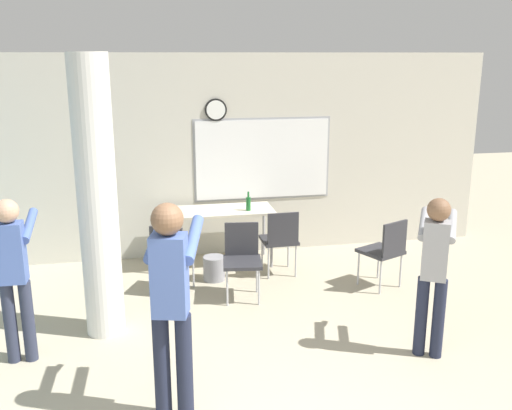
{
  "coord_description": "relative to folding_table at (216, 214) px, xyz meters",
  "views": [
    {
      "loc": [
        -0.9,
        -2.74,
        2.77
      ],
      "look_at": [
        0.21,
        2.85,
        1.27
      ],
      "focal_mm": 40.0,
      "sensor_mm": 36.0,
      "label": 1
    }
  ],
  "objects": [
    {
      "name": "wall_back",
      "position": [
        0.01,
        0.51,
        0.69
      ],
      "size": [
        8.0,
        0.15,
        2.8
      ],
      "color": "beige",
      "rests_on": "ground_plane"
    },
    {
      "name": "support_pillar",
      "position": [
        -1.38,
        -1.71,
        0.69
      ],
      "size": [
        0.39,
        0.39,
        2.8
      ],
      "color": "silver",
      "rests_on": "ground_plane"
    },
    {
      "name": "folding_table",
      "position": [
        0.0,
        0.0,
        0.0
      ],
      "size": [
        1.53,
        0.62,
        0.77
      ],
      "color": "beige",
      "rests_on": "ground_plane"
    },
    {
      "name": "bottle_on_table",
      "position": [
        0.42,
        -0.11,
        0.16
      ],
      "size": [
        0.06,
        0.06,
        0.26
      ],
      "color": "#1E6B2D",
      "rests_on": "folding_table"
    },
    {
      "name": "waste_bin",
      "position": [
        -0.11,
        -0.55,
        -0.56
      ],
      "size": [
        0.28,
        0.28,
        0.31
      ],
      "color": "gray",
      "rests_on": "ground_plane"
    },
    {
      "name": "chair_table_front",
      "position": [
        0.15,
        -1.12,
        -0.2
      ],
      "size": [
        0.49,
        0.49,
        0.87
      ],
      "color": "#2D2D33",
      "rests_on": "ground_plane"
    },
    {
      "name": "chair_table_left",
      "position": [
        -0.65,
        -0.88,
        -0.2
      ],
      "size": [
        0.58,
        0.58,
        0.87
      ],
      "color": "#2D2D33",
      "rests_on": "ground_plane"
    },
    {
      "name": "chair_table_right",
      "position": [
        0.75,
        -0.55,
        -0.2
      ],
      "size": [
        0.45,
        0.45,
        0.87
      ],
      "color": "#2D2D33",
      "rests_on": "ground_plane"
    },
    {
      "name": "chair_mid_room",
      "position": [
        1.89,
        -1.21,
        -0.2
      ],
      "size": [
        0.58,
        0.58,
        0.87
      ],
      "color": "#2D2D33",
      "rests_on": "ground_plane"
    },
    {
      "name": "person_watching_back",
      "position": [
        -2.11,
        -2.14,
        0.21
      ],
      "size": [
        0.35,
        0.58,
        1.56
      ],
      "color": "#2D3347",
      "rests_on": "ground_plane"
    },
    {
      "name": "person_playing_front",
      "position": [
        -0.76,
        -3.29,
        0.32
      ],
      "size": [
        0.5,
        0.72,
        1.75
      ],
      "color": "#1E2338",
      "rests_on": "ground_plane"
    },
    {
      "name": "person_playing_side",
      "position": [
        1.66,
        -2.79,
        0.2
      ],
      "size": [
        0.53,
        0.64,
        1.54
      ],
      "color": "#1E2338",
      "rests_on": "ground_plane"
    }
  ]
}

